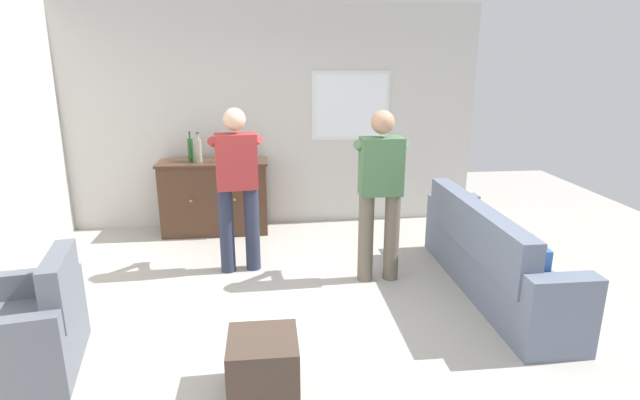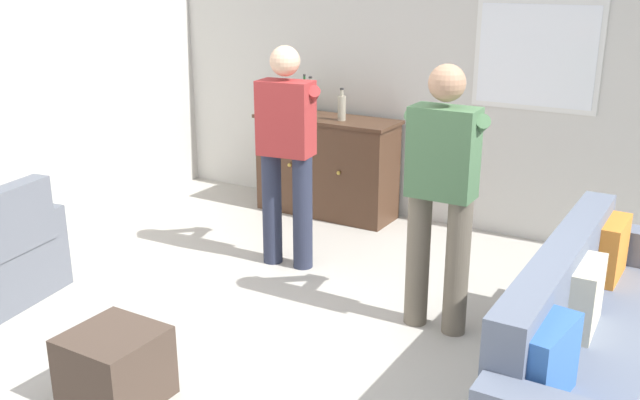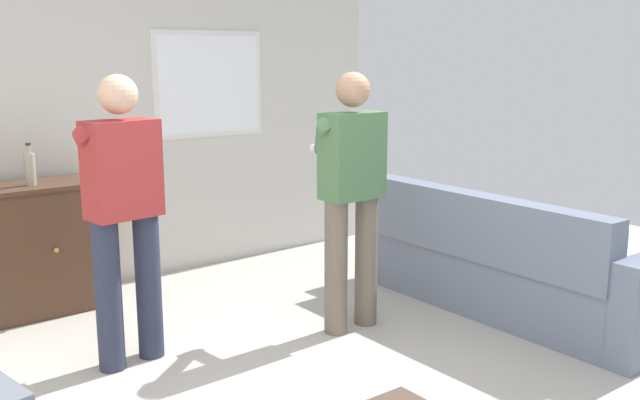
% 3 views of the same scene
% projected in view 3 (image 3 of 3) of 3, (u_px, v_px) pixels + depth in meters
% --- Properties ---
extents(wall_back_with_window, '(5.20, 0.15, 2.80)m').
position_uv_depth(wall_back_with_window, '(95.00, 106.00, 5.42)').
color(wall_back_with_window, beige).
rests_on(wall_back_with_window, ground).
extents(couch, '(0.57, 2.35, 0.86)m').
position_uv_depth(couch, '(492.00, 265.00, 4.97)').
color(couch, slate).
rests_on(couch, ground).
extents(sideboard_cabinet, '(1.33, 0.49, 0.92)m').
position_uv_depth(sideboard_cabinet, '(7.00, 253.00, 4.85)').
color(sideboard_cabinet, '#472D1E').
rests_on(sideboard_cabinet, ground).
extents(bottle_spirits_clear, '(0.07, 0.07, 0.29)m').
position_uv_depth(bottle_spirits_clear, '(30.00, 168.00, 4.80)').
color(bottle_spirits_clear, gray).
rests_on(bottle_spirits_clear, sideboard_cabinet).
extents(person_standing_left, '(0.55, 0.50, 1.68)m').
position_uv_depth(person_standing_left, '(123.00, 207.00, 4.04)').
color(person_standing_left, '#282D42').
rests_on(person_standing_left, ground).
extents(person_standing_right, '(0.56, 0.48, 1.68)m').
position_uv_depth(person_standing_right, '(351.00, 189.00, 4.57)').
color(person_standing_right, '#6B6051').
rests_on(person_standing_right, ground).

